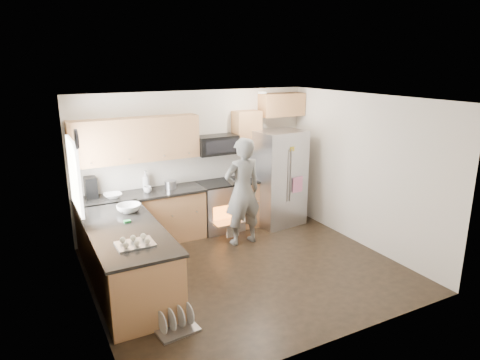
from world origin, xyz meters
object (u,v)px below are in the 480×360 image
stove_range (220,195)px  person (242,192)px  refrigerator (279,178)px  dish_rack (176,324)px

stove_range → person: size_ratio=0.95×
refrigerator → dish_rack: (-2.99, -2.41, -0.84)m
refrigerator → person: size_ratio=0.98×
refrigerator → stove_range: bearing=162.2°
refrigerator → dish_rack: size_ratio=3.50×
stove_range → refrigerator: 1.20m
stove_range → dish_rack: (-1.84, -2.65, -0.60)m
stove_range → refrigerator: bearing=-11.9°
stove_range → person: person is taller
stove_range → person: bearing=-84.3°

